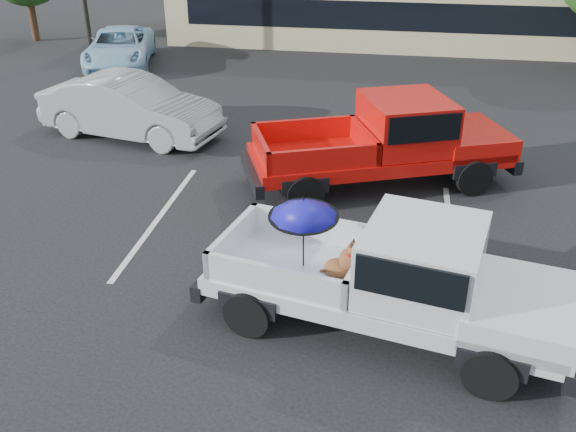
{
  "coord_description": "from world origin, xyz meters",
  "views": [
    {
      "loc": [
        1.66,
        -9.22,
        6.29
      ],
      "look_at": [
        0.07,
        0.11,
        1.3
      ],
      "focal_mm": 40.0,
      "sensor_mm": 36.0,
      "label": 1
    }
  ],
  "objects_px": {
    "blue_suv": "(120,48)",
    "red_pickup": "(397,138)",
    "silver_sedan": "(130,107)",
    "silver_pickup": "(405,274)"
  },
  "relations": [
    {
      "from": "blue_suv",
      "to": "red_pickup",
      "type": "bearing_deg",
      "value": -55.26
    },
    {
      "from": "silver_pickup",
      "to": "silver_sedan",
      "type": "relative_size",
      "value": 1.2
    },
    {
      "from": "silver_sedan",
      "to": "blue_suv",
      "type": "bearing_deg",
      "value": 37.35
    },
    {
      "from": "silver_sedan",
      "to": "blue_suv",
      "type": "xyz_separation_m",
      "value": [
        -3.3,
        7.08,
        -0.14
      ]
    },
    {
      "from": "silver_pickup",
      "to": "silver_sedan",
      "type": "height_order",
      "value": "silver_pickup"
    },
    {
      "from": "blue_suv",
      "to": "silver_sedan",
      "type": "bearing_deg",
      "value": -79.78
    },
    {
      "from": "red_pickup",
      "to": "silver_sedan",
      "type": "height_order",
      "value": "red_pickup"
    },
    {
      "from": "red_pickup",
      "to": "blue_suv",
      "type": "height_order",
      "value": "red_pickup"
    },
    {
      "from": "silver_sedan",
      "to": "red_pickup",
      "type": "bearing_deg",
      "value": -92.09
    },
    {
      "from": "silver_pickup",
      "to": "silver_sedan",
      "type": "xyz_separation_m",
      "value": [
        -7.37,
        7.48,
        -0.23
      ]
    }
  ]
}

